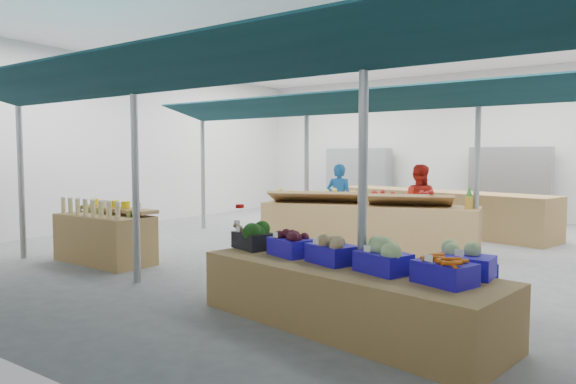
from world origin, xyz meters
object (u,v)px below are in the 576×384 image
at_px(veg_counter, 345,296).
at_px(vendor_left, 339,200).
at_px(bottle_shelf, 106,236).
at_px(crate_stack, 473,286).
at_px(fruit_counter, 367,227).
at_px(vendor_right, 418,205).

xyz_separation_m(veg_counter, vendor_left, (-2.93, 5.27, 0.49)).
bearing_deg(bottle_shelf, veg_counter, -5.63).
height_order(crate_stack, vendor_left, vendor_left).
xyz_separation_m(fruit_counter, vendor_left, (-1.20, 1.10, 0.38)).
relative_size(fruit_counter, crate_stack, 6.96).
height_order(crate_stack, vendor_right, vendor_right).
bearing_deg(fruit_counter, vendor_right, 51.04).
relative_size(vendor_left, vendor_right, 1.00).
height_order(bottle_shelf, fruit_counter, bottle_shelf).
distance_m(veg_counter, vendor_right, 5.41).
bearing_deg(fruit_counter, vendor_left, 127.14).
xyz_separation_m(bottle_shelf, vendor_left, (1.93, 4.60, 0.37)).
distance_m(bottle_shelf, crate_stack, 5.86).
bearing_deg(vendor_right, veg_counter, 91.80).
distance_m(bottle_shelf, fruit_counter, 4.70).
bearing_deg(vendor_right, fruit_counter, 51.04).
distance_m(crate_stack, vendor_left, 5.56).
height_order(veg_counter, fruit_counter, fruit_counter).
distance_m(bottle_shelf, veg_counter, 4.91).
xyz_separation_m(crate_stack, vendor_left, (-3.89, 3.94, 0.52)).
distance_m(veg_counter, fruit_counter, 4.51).
height_order(fruit_counter, vendor_right, vendor_right).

